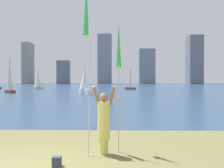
{
  "coord_description": "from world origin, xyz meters",
  "views": [
    {
      "loc": [
        2.19,
        -6.17,
        2.16
      ],
      "look_at": [
        1.7,
        14.6,
        1.74
      ],
      "focal_mm": 43.09,
      "sensor_mm": 36.0,
      "label": 1
    }
  ],
  "objects_px": {
    "person": "(104,120)",
    "sailboat_3": "(85,82)",
    "kite_flag_left": "(86,12)",
    "kite_flag_right": "(119,48)",
    "sailboat_1": "(38,81)",
    "sailboat_8": "(10,80)",
    "sailboat_0": "(130,88)",
    "bag": "(57,161)"
  },
  "relations": [
    {
      "from": "kite_flag_left",
      "to": "sailboat_3",
      "type": "xyz_separation_m",
      "value": [
        -3.94,
        30.79,
        -2.27
      ]
    },
    {
      "from": "person",
      "to": "sailboat_3",
      "type": "distance_m",
      "value": 30.51
    },
    {
      "from": "sailboat_3",
      "to": "sailboat_8",
      "type": "height_order",
      "value": "sailboat_8"
    },
    {
      "from": "sailboat_3",
      "to": "sailboat_1",
      "type": "bearing_deg",
      "value": 124.83
    },
    {
      "from": "sailboat_3",
      "to": "sailboat_8",
      "type": "xyz_separation_m",
      "value": [
        -11.67,
        2.43,
        0.24
      ]
    },
    {
      "from": "sailboat_0",
      "to": "sailboat_8",
      "type": "bearing_deg",
      "value": -145.82
    },
    {
      "from": "person",
      "to": "kite_flag_right",
      "type": "bearing_deg",
      "value": 49.83
    },
    {
      "from": "person",
      "to": "kite_flag_left",
      "type": "xyz_separation_m",
      "value": [
        -0.43,
        -0.6,
        2.95
      ]
    },
    {
      "from": "kite_flag_left",
      "to": "person",
      "type": "bearing_deg",
      "value": 54.56
    },
    {
      "from": "sailboat_8",
      "to": "kite_flag_right",
      "type": "bearing_deg",
      "value": -62.91
    },
    {
      "from": "kite_flag_right",
      "to": "sailboat_3",
      "type": "relative_size",
      "value": 0.96
    },
    {
      "from": "sailboat_1",
      "to": "sailboat_0",
      "type": "bearing_deg",
      "value": -5.13
    },
    {
      "from": "sailboat_0",
      "to": "sailboat_8",
      "type": "xyz_separation_m",
      "value": [
        -18.86,
        -12.8,
        1.61
      ]
    },
    {
      "from": "person",
      "to": "sailboat_1",
      "type": "bearing_deg",
      "value": 113.3
    },
    {
      "from": "kite_flag_left",
      "to": "sailboat_1",
      "type": "height_order",
      "value": "kite_flag_left"
    },
    {
      "from": "bag",
      "to": "person",
      "type": "bearing_deg",
      "value": 45.59
    },
    {
      "from": "sailboat_0",
      "to": "sailboat_3",
      "type": "distance_m",
      "value": 16.9
    },
    {
      "from": "sailboat_1",
      "to": "kite_flag_left",
      "type": "bearing_deg",
      "value": -71.76
    },
    {
      "from": "kite_flag_left",
      "to": "sailboat_8",
      "type": "height_order",
      "value": "sailboat_8"
    },
    {
      "from": "kite_flag_right",
      "to": "sailboat_8",
      "type": "xyz_separation_m",
      "value": [
        -16.47,
        32.19,
        -1.21
      ]
    },
    {
      "from": "sailboat_0",
      "to": "sailboat_3",
      "type": "xyz_separation_m",
      "value": [
        -7.18,
        -15.23,
        1.37
      ]
    },
    {
      "from": "person",
      "to": "sailboat_0",
      "type": "relative_size",
      "value": 0.46
    },
    {
      "from": "kite_flag_right",
      "to": "sailboat_8",
      "type": "relative_size",
      "value": 0.72
    },
    {
      "from": "kite_flag_left",
      "to": "sailboat_0",
      "type": "height_order",
      "value": "kite_flag_left"
    },
    {
      "from": "person",
      "to": "kite_flag_right",
      "type": "xyz_separation_m",
      "value": [
        0.43,
        0.43,
        2.12
      ]
    },
    {
      "from": "person",
      "to": "sailboat_1",
      "type": "height_order",
      "value": "sailboat_1"
    },
    {
      "from": "sailboat_8",
      "to": "person",
      "type": "bearing_deg",
      "value": -63.81
    },
    {
      "from": "sailboat_8",
      "to": "sailboat_1",
      "type": "bearing_deg",
      "value": 90.43
    },
    {
      "from": "kite_flag_left",
      "to": "sailboat_0",
      "type": "distance_m",
      "value": 46.28
    },
    {
      "from": "kite_flag_left",
      "to": "sailboat_8",
      "type": "bearing_deg",
      "value": 115.18
    },
    {
      "from": "kite_flag_left",
      "to": "bag",
      "type": "relative_size",
      "value": 19.68
    },
    {
      "from": "kite_flag_right",
      "to": "sailboat_1",
      "type": "height_order",
      "value": "sailboat_1"
    },
    {
      "from": "person",
      "to": "sailboat_1",
      "type": "relative_size",
      "value": 0.48
    },
    {
      "from": "sailboat_8",
      "to": "sailboat_0",
      "type": "bearing_deg",
      "value": 34.18
    },
    {
      "from": "kite_flag_right",
      "to": "sailboat_1",
      "type": "bearing_deg",
      "value": 109.54
    },
    {
      "from": "kite_flag_left",
      "to": "sailboat_3",
      "type": "relative_size",
      "value": 1.19
    },
    {
      "from": "kite_flag_left",
      "to": "kite_flag_right",
      "type": "relative_size",
      "value": 1.24
    },
    {
      "from": "kite_flag_right",
      "to": "sailboat_0",
      "type": "distance_m",
      "value": 45.14
    },
    {
      "from": "person",
      "to": "sailboat_8",
      "type": "bearing_deg",
      "value": 120.57
    },
    {
      "from": "person",
      "to": "sailboat_0",
      "type": "height_order",
      "value": "sailboat_0"
    },
    {
      "from": "kite_flag_right",
      "to": "bag",
      "type": "relative_size",
      "value": 15.84
    },
    {
      "from": "bag",
      "to": "sailboat_8",
      "type": "distance_m",
      "value": 36.94
    }
  ]
}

